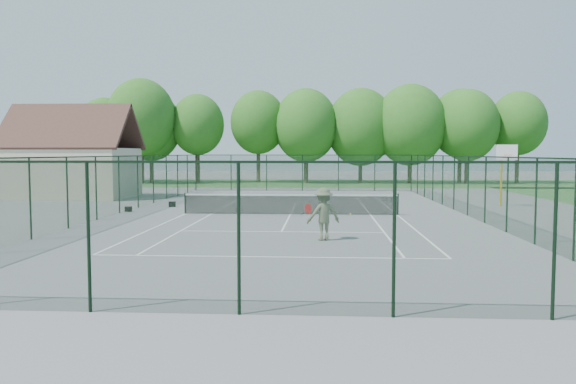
% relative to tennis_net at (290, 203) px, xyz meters
% --- Properties ---
extents(ground, '(140.00, 140.00, 0.00)m').
position_rel_tennis_net_xyz_m(ground, '(0.00, 0.00, -0.58)').
color(ground, slate).
rests_on(ground, ground).
extents(grass_far, '(80.00, 16.00, 0.01)m').
position_rel_tennis_net_xyz_m(grass_far, '(0.00, 30.00, -0.57)').
color(grass_far, '#3B7031').
rests_on(grass_far, ground).
extents(court_lines, '(11.05, 23.85, 0.01)m').
position_rel_tennis_net_xyz_m(court_lines, '(0.00, 0.00, -0.57)').
color(court_lines, white).
rests_on(court_lines, ground).
extents(tennis_net, '(11.08, 0.08, 1.10)m').
position_rel_tennis_net_xyz_m(tennis_net, '(0.00, 0.00, 0.00)').
color(tennis_net, black).
rests_on(tennis_net, ground).
extents(fence_enclosure, '(18.05, 36.05, 3.02)m').
position_rel_tennis_net_xyz_m(fence_enclosure, '(0.00, 0.00, 0.98)').
color(fence_enclosure, '#19371F').
rests_on(fence_enclosure, ground).
extents(utility_building, '(8.60, 6.27, 6.63)m').
position_rel_tennis_net_xyz_m(utility_building, '(-16.00, 10.00, 2.54)').
color(utility_building, beige).
rests_on(utility_building, ground).
extents(tree_line_far, '(39.40, 6.40, 9.70)m').
position_rel_tennis_net_xyz_m(tree_line_far, '(0.00, 30.00, 5.42)').
color(tree_line_far, '#422F1E').
rests_on(tree_line_far, ground).
extents(basketball_goal, '(1.20, 1.43, 3.65)m').
position_rel_tennis_net_xyz_m(basketball_goal, '(12.32, 4.88, 1.99)').
color(basketball_goal, '#D3A80A').
rests_on(basketball_goal, ground).
extents(sports_bag_a, '(0.39, 0.31, 0.27)m').
position_rel_tennis_net_xyz_m(sports_bag_a, '(-8.81, 0.80, -0.44)').
color(sports_bag_a, black).
rests_on(sports_bag_a, ground).
extents(sports_bag_b, '(0.45, 0.34, 0.31)m').
position_rel_tennis_net_xyz_m(sports_bag_b, '(-7.16, 3.58, -0.42)').
color(sports_bag_b, black).
rests_on(sports_bag_b, ground).
extents(tennis_player, '(1.91, 1.10, 1.92)m').
position_rel_tennis_net_xyz_m(tennis_player, '(1.68, -8.50, 0.38)').
color(tennis_player, '#5A6045').
rests_on(tennis_player, ground).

